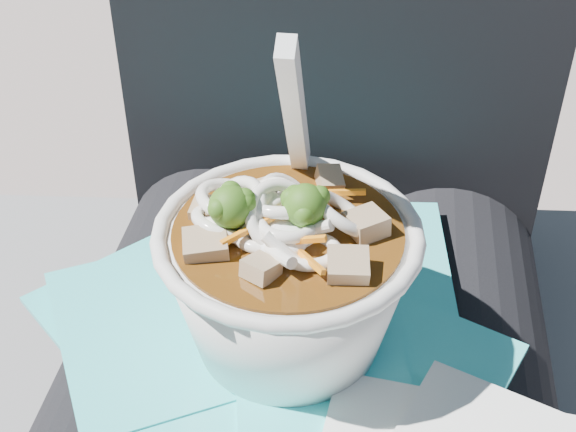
# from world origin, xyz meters

# --- Properties ---
(person_body) EXTENTS (0.34, 0.94, 1.03)m
(person_body) POSITION_xyz_m (0.00, 0.09, 0.57)
(person_body) COLOR black
(person_body) RESTS_ON ground
(plastic_bag) EXTENTS (0.34, 0.35, 0.02)m
(plastic_bag) POSITION_xyz_m (-0.01, 0.01, 0.64)
(plastic_bag) COLOR #31CDD0
(plastic_bag) RESTS_ON lap
(udon_bowl) EXTENTS (0.16, 0.16, 0.20)m
(udon_bowl) POSITION_xyz_m (-0.01, 0.03, 0.70)
(udon_bowl) COLOR white
(udon_bowl) RESTS_ON plastic_bag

